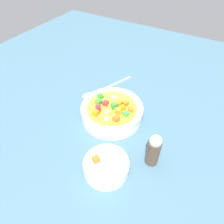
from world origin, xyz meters
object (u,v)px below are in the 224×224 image
at_px(soup_bowl_main, 112,111).
at_px(side_bowl_small, 106,166).
at_px(spoon, 99,90).
at_px(pepper_shaker, 154,150).

relative_size(soup_bowl_main, side_bowl_small, 1.68).
height_order(spoon, side_bowl_small, side_bowl_small).
relative_size(soup_bowl_main, spoon, 0.91).
xyz_separation_m(side_bowl_small, pepper_shaker, (0.08, 0.08, 0.03)).
height_order(soup_bowl_main, spoon, soup_bowl_main).
bearing_deg(side_bowl_small, spoon, 126.61).
bearing_deg(spoon, side_bowl_small, 58.62).
height_order(soup_bowl_main, pepper_shaker, pepper_shaker).
xyz_separation_m(spoon, pepper_shaker, (0.26, -0.17, 0.04)).
bearing_deg(soup_bowl_main, spoon, 140.60).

